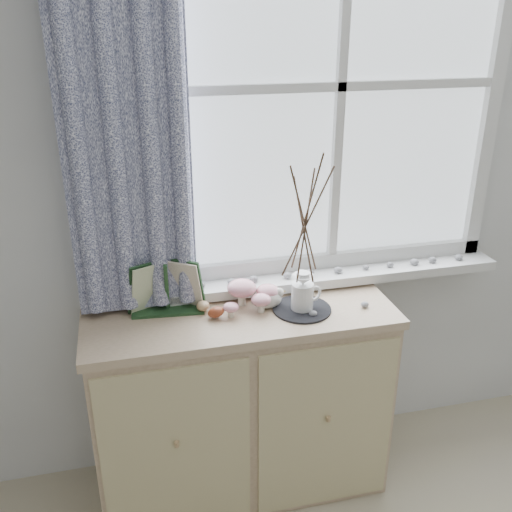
# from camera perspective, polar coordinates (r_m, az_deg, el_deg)

# --- Properties ---
(sideboard) EXTENTS (1.20, 0.45, 0.85)m
(sideboard) POSITION_cam_1_polar(r_m,az_deg,el_deg) (2.43, -1.44, -14.42)
(sideboard) COLOR #C7A98B
(sideboard) RESTS_ON ground
(botanical_book) EXTENTS (0.32, 0.16, 0.22)m
(botanical_book) POSITION_cam_1_polar(r_m,az_deg,el_deg) (2.16, -8.87, -3.27)
(botanical_book) COLOR #1E3E20
(botanical_book) RESTS_ON sideboard
(toadstool_cluster) EXTENTS (0.24, 0.17, 0.11)m
(toadstool_cluster) POSITION_cam_1_polar(r_m,az_deg,el_deg) (2.21, -0.53, -3.71)
(toadstool_cluster) COLOR silver
(toadstool_cluster) RESTS_ON sideboard
(wooden_eggs) EXTENTS (0.13, 0.17, 0.06)m
(wooden_eggs) POSITION_cam_1_polar(r_m,az_deg,el_deg) (2.20, -5.34, -4.95)
(wooden_eggs) COLOR tan
(wooden_eggs) RESTS_ON sideboard
(songbird_figurine) EXTENTS (0.15, 0.09, 0.08)m
(songbird_figurine) POSITION_cam_1_polar(r_m,az_deg,el_deg) (2.22, 1.32, -4.31)
(songbird_figurine) COLOR beige
(songbird_figurine) RESTS_ON sideboard
(crocheted_doily) EXTENTS (0.23, 0.23, 0.01)m
(crocheted_doily) POSITION_cam_1_polar(r_m,az_deg,el_deg) (2.22, 4.61, -5.30)
(crocheted_doily) COLOR black
(crocheted_doily) RESTS_ON sideboard
(twig_pitcher) EXTENTS (0.27, 0.27, 0.64)m
(twig_pitcher) POSITION_cam_1_polar(r_m,az_deg,el_deg) (2.07, 4.93, 3.62)
(twig_pitcher) COLOR white
(twig_pitcher) RESTS_ON crocheted_doily
(sideboard_pebbles) EXTENTS (0.33, 0.23, 0.02)m
(sideboard_pebbles) POSITION_cam_1_polar(r_m,az_deg,el_deg) (2.27, 6.01, -4.49)
(sideboard_pebbles) COLOR #98989B
(sideboard_pebbles) RESTS_ON sideboard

